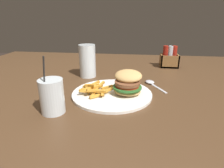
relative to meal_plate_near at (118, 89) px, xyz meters
The scene contains 6 objects.
dining_table 0.16m from the meal_plate_near, 143.50° to the left, with size 1.69×1.42×0.73m.
meal_plate_near is the anchor object (origin of this frame).
beer_glass 0.28m from the meal_plate_near, 128.37° to the left, with size 0.08×0.08×0.16m.
juice_glass 0.25m from the meal_plate_near, 140.75° to the right, with size 0.08×0.08×0.19m.
spoon 0.20m from the meal_plate_near, 46.25° to the left, with size 0.09×0.14×0.01m.
condiment_caddy 0.53m from the meal_plate_near, 60.04° to the left, with size 0.10×0.08×0.12m.
Camera 1 is at (0.17, -0.74, 1.03)m, focal length 30.00 mm.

